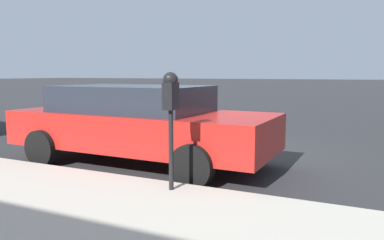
% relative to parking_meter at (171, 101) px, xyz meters
% --- Properties ---
extents(ground_plane, '(220.00, 220.00, 0.00)m').
position_rel_parking_meter_xyz_m(ground_plane, '(2.51, 0.66, -1.29)').
color(ground_plane, '#2B2B2D').
extents(parking_meter, '(0.21, 0.19, 1.50)m').
position_rel_parking_meter_xyz_m(parking_meter, '(0.00, 0.00, 0.00)').
color(parking_meter, black).
rests_on(parking_meter, sidewalk).
extents(car_red, '(2.12, 4.79, 1.41)m').
position_rel_parking_meter_xyz_m(car_red, '(1.54, 1.49, -0.53)').
color(car_red, '#B21E19').
rests_on(car_red, ground_plane).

